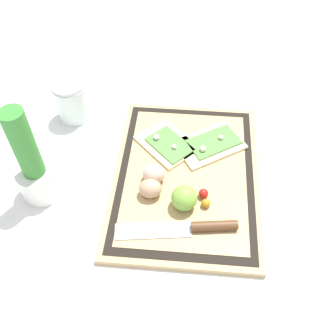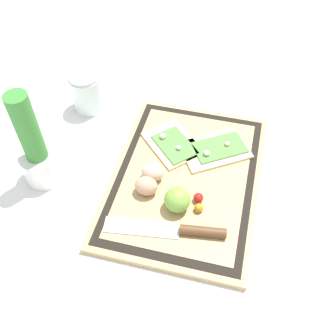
# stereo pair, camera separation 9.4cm
# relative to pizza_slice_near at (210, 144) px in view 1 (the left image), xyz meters

# --- Properties ---
(ground_plane) EXTENTS (6.00, 6.00, 0.00)m
(ground_plane) POSITION_rel_pizza_slice_near_xyz_m (-0.10, 0.06, -0.02)
(ground_plane) COLOR white
(cutting_board) EXTENTS (0.49, 0.35, 0.02)m
(cutting_board) POSITION_rel_pizza_slice_near_xyz_m (-0.10, 0.06, -0.01)
(cutting_board) COLOR tan
(cutting_board) RESTS_ON ground_plane
(pizza_slice_near) EXTENTS (0.18, 0.20, 0.02)m
(pizza_slice_near) POSITION_rel_pizza_slice_near_xyz_m (0.00, 0.00, 0.00)
(pizza_slice_near) COLOR beige
(pizza_slice_near) RESTS_ON cutting_board
(pizza_slice_far) EXTENTS (0.18, 0.18, 0.02)m
(pizza_slice_far) POSITION_rel_pizza_slice_near_xyz_m (-0.01, 0.11, 0.00)
(pizza_slice_far) COLOR beige
(pizza_slice_far) RESTS_ON cutting_board
(knife) EXTENTS (0.07, 0.27, 0.02)m
(knife) POSITION_rel_pizza_slice_near_xyz_m (-0.25, 0.03, 0.00)
(knife) COLOR silver
(knife) RESTS_ON cutting_board
(egg_brown) EXTENTS (0.04, 0.05, 0.04)m
(egg_brown) POSITION_rel_pizza_slice_near_xyz_m (-0.17, 0.14, 0.02)
(egg_brown) COLOR tan
(egg_brown) RESTS_ON cutting_board
(egg_pink) EXTENTS (0.04, 0.05, 0.04)m
(egg_pink) POSITION_rel_pizza_slice_near_xyz_m (-0.12, 0.13, 0.02)
(egg_pink) COLOR beige
(egg_pink) RESTS_ON cutting_board
(lime) EXTENTS (0.06, 0.06, 0.06)m
(lime) POSITION_rel_pizza_slice_near_xyz_m (-0.19, 0.06, 0.02)
(lime) COLOR #7FB742
(lime) RESTS_ON cutting_board
(cherry_tomato_red) EXTENTS (0.02, 0.02, 0.02)m
(cherry_tomato_red) POSITION_rel_pizza_slice_near_xyz_m (-0.16, 0.01, 0.01)
(cherry_tomato_red) COLOR red
(cherry_tomato_red) RESTS_ON cutting_board
(cherry_tomato_yellow) EXTENTS (0.02, 0.02, 0.02)m
(cherry_tomato_yellow) POSITION_rel_pizza_slice_near_xyz_m (-0.19, 0.01, 0.01)
(cherry_tomato_yellow) COLOR orange
(cherry_tomato_yellow) RESTS_ON cutting_board
(herb_pot) EXTENTS (0.09, 0.09, 0.26)m
(herb_pot) POSITION_rel_pizza_slice_near_xyz_m (-0.17, 0.40, 0.06)
(herb_pot) COLOR white
(herb_pot) RESTS_ON ground_plane
(sauce_jar) EXTENTS (0.09, 0.09, 0.11)m
(sauce_jar) POSITION_rel_pizza_slice_near_xyz_m (0.10, 0.38, 0.02)
(sauce_jar) COLOR silver
(sauce_jar) RESTS_ON ground_plane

